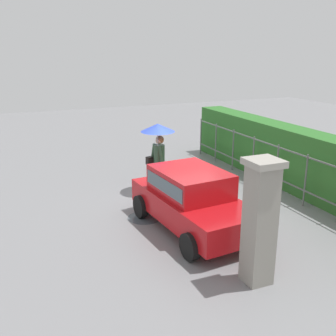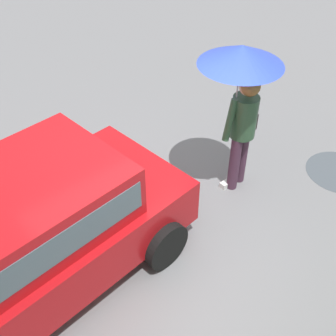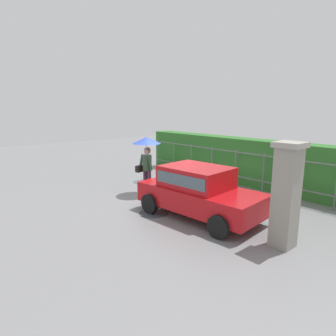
{
  "view_description": "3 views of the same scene",
  "coord_description": "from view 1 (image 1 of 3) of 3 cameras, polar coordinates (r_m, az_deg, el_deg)",
  "views": [
    {
      "loc": [
        9.43,
        -4.67,
        4.27
      ],
      "look_at": [
        -0.13,
        -0.6,
        1.14
      ],
      "focal_mm": 42.56,
      "sensor_mm": 36.0,
      "label": 1
    },
    {
      "loc": [
        2.1,
        2.56,
        4.15
      ],
      "look_at": [
        -0.31,
        -0.28,
        0.98
      ],
      "focal_mm": 45.09,
      "sensor_mm": 36.0,
      "label": 2
    },
    {
      "loc": [
        6.95,
        -6.59,
        3.13
      ],
      "look_at": [
        -0.33,
        -0.33,
        1.15
      ],
      "focal_mm": 31.06,
      "sensor_mm": 36.0,
      "label": 3
    }
  ],
  "objects": [
    {
      "name": "hedge_row",
      "position": [
        12.57,
        19.77,
        0.42
      ],
      "size": [
        12.28,
        0.9,
        1.9
      ],
      "primitive_type": "cube",
      "color": "#2D6B28",
      "rests_on": "ground"
    },
    {
      "name": "puddle_far",
      "position": [
        14.13,
        -0.11,
        -0.84
      ],
      "size": [
        0.99,
        0.99,
        0.0
      ],
      "primitive_type": "cylinder",
      "color": "#4C545B",
      "rests_on": "ground"
    },
    {
      "name": "pedestrian",
      "position": [
        12.09,
        -1.44,
        4.06
      ],
      "size": [
        1.03,
        1.03,
        2.12
      ],
      "rotation": [
        0.0,
        0.0,
        -1.37
      ],
      "color": "#47283D",
      "rests_on": "ground"
    },
    {
      "name": "gate_pillar",
      "position": [
        7.53,
        13.0,
        -7.45
      ],
      "size": [
        0.6,
        0.6,
        2.42
      ],
      "color": "gray",
      "rests_on": "ground"
    },
    {
      "name": "fence_section",
      "position": [
        12.13,
        17.16,
        -0.51
      ],
      "size": [
        11.33,
        0.05,
        1.5
      ],
      "color": "#59605B",
      "rests_on": "ground"
    },
    {
      "name": "puddle_near",
      "position": [
        10.58,
        -3.33,
        -7.09
      ],
      "size": [
        0.91,
        0.91,
        0.0
      ],
      "primitive_type": "cylinder",
      "color": "#4C545B",
      "rests_on": "ground"
    },
    {
      "name": "car",
      "position": [
        9.7,
        3.44,
        -4.23
      ],
      "size": [
        3.85,
        2.12,
        1.48
      ],
      "rotation": [
        0.0,
        0.0,
        0.09
      ],
      "color": "#B71116",
      "rests_on": "ground"
    },
    {
      "name": "ground_plane",
      "position": [
        11.36,
        3.06,
        -5.36
      ],
      "size": [
        40.0,
        40.0,
        0.0
      ],
      "primitive_type": "plane",
      "color": "slate"
    }
  ]
}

